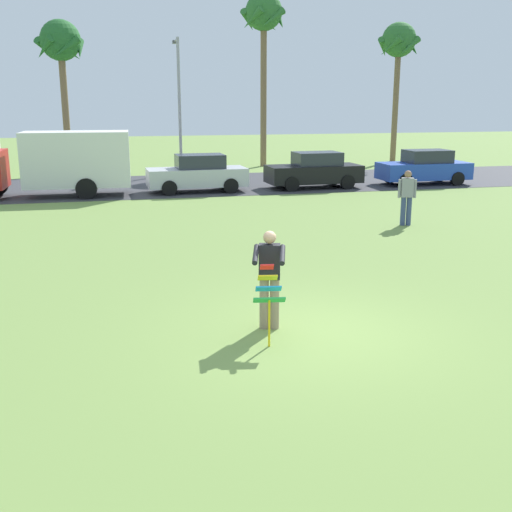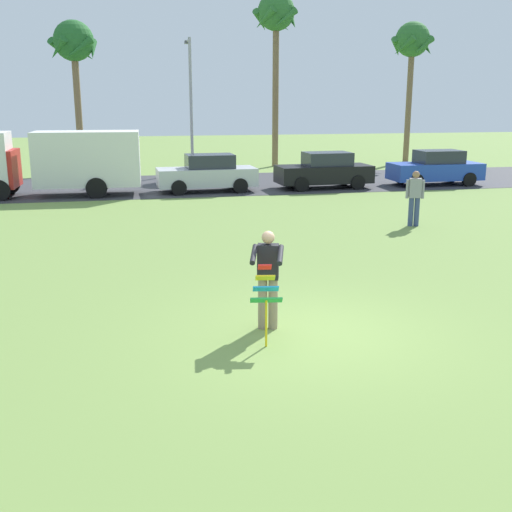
{
  "view_description": "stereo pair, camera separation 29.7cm",
  "coord_description": "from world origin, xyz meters",
  "px_view_note": "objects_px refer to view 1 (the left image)",
  "views": [
    {
      "loc": [
        -3.26,
        -9.47,
        3.87
      ],
      "look_at": [
        -0.69,
        1.37,
        1.05
      ],
      "focal_mm": 43.49,
      "sensor_mm": 36.0,
      "label": 1
    },
    {
      "loc": [
        -2.97,
        -9.53,
        3.87
      ],
      "look_at": [
        -0.69,
        1.37,
        1.05
      ],
      "focal_mm": 43.49,
      "sensor_mm": 36.0,
      "label": 2
    }
  ],
  "objects_px": {
    "parked_car_blue": "(424,168)",
    "palm_tree_centre_far": "(264,20)",
    "person_walker_near": "(407,196)",
    "parked_truck_red_cab": "(56,162)",
    "parked_car_silver": "(198,174)",
    "palm_tree_right_near": "(61,47)",
    "palm_tree_far_left": "(399,46)",
    "kite_held": "(268,292)",
    "person_kite_flyer": "(269,276)",
    "parked_car_black": "(314,171)",
    "streetlight_pole": "(179,97)"
  },
  "relations": [
    {
      "from": "kite_held",
      "to": "palm_tree_centre_far",
      "type": "distance_m",
      "value": 28.74
    },
    {
      "from": "parked_car_blue",
      "to": "person_walker_near",
      "type": "bearing_deg",
      "value": -121.12
    },
    {
      "from": "palm_tree_centre_far",
      "to": "palm_tree_far_left",
      "type": "relative_size",
      "value": 1.14
    },
    {
      "from": "parked_car_blue",
      "to": "palm_tree_far_left",
      "type": "height_order",
      "value": "palm_tree_far_left"
    },
    {
      "from": "person_kite_flyer",
      "to": "parked_car_black",
      "type": "xyz_separation_m",
      "value": [
        6.39,
        16.64,
        -0.18
      ]
    },
    {
      "from": "parked_car_silver",
      "to": "parked_car_black",
      "type": "xyz_separation_m",
      "value": [
        5.26,
        0.0,
        0.0
      ]
    },
    {
      "from": "parked_car_silver",
      "to": "palm_tree_right_near",
      "type": "relative_size",
      "value": 0.54
    },
    {
      "from": "parked_car_blue",
      "to": "palm_tree_right_near",
      "type": "distance_m",
      "value": 19.61
    },
    {
      "from": "palm_tree_centre_far",
      "to": "person_walker_near",
      "type": "bearing_deg",
      "value": -89.89
    },
    {
      "from": "parked_truck_red_cab",
      "to": "palm_tree_right_near",
      "type": "relative_size",
      "value": 0.85
    },
    {
      "from": "streetlight_pole",
      "to": "parked_car_silver",
      "type": "bearing_deg",
      "value": -91.02
    },
    {
      "from": "parked_truck_red_cab",
      "to": "parked_car_blue",
      "type": "bearing_deg",
      "value": -0.0
    },
    {
      "from": "palm_tree_right_near",
      "to": "palm_tree_far_left",
      "type": "bearing_deg",
      "value": 5.1
    },
    {
      "from": "palm_tree_far_left",
      "to": "streetlight_pole",
      "type": "bearing_deg",
      "value": -166.43
    },
    {
      "from": "streetlight_pole",
      "to": "person_kite_flyer",
      "type": "bearing_deg",
      "value": -93.0
    },
    {
      "from": "parked_truck_red_cab",
      "to": "palm_tree_right_near",
      "type": "bearing_deg",
      "value": 90.13
    },
    {
      "from": "parked_truck_red_cab",
      "to": "parked_car_blue",
      "type": "relative_size",
      "value": 1.61
    },
    {
      "from": "person_kite_flyer",
      "to": "parked_truck_red_cab",
      "type": "distance_m",
      "value": 17.27
    },
    {
      "from": "parked_car_silver",
      "to": "streetlight_pole",
      "type": "height_order",
      "value": "streetlight_pole"
    },
    {
      "from": "palm_tree_right_near",
      "to": "palm_tree_centre_far",
      "type": "xyz_separation_m",
      "value": [
        11.1,
        0.73,
        1.67
      ]
    },
    {
      "from": "person_kite_flyer",
      "to": "person_walker_near",
      "type": "distance_m",
      "value": 10.19
    },
    {
      "from": "parked_truck_red_cab",
      "to": "palm_tree_far_left",
      "type": "bearing_deg",
      "value": 28.36
    },
    {
      "from": "parked_car_black",
      "to": "palm_tree_far_left",
      "type": "xyz_separation_m",
      "value": [
        8.95,
        10.78,
        6.31
      ]
    },
    {
      "from": "parked_truck_red_cab",
      "to": "streetlight_pole",
      "type": "relative_size",
      "value": 0.97
    },
    {
      "from": "parked_car_blue",
      "to": "person_walker_near",
      "type": "height_order",
      "value": "person_walker_near"
    },
    {
      "from": "parked_car_silver",
      "to": "palm_tree_right_near",
      "type": "bearing_deg",
      "value": 122.72
    },
    {
      "from": "kite_held",
      "to": "palm_tree_far_left",
      "type": "relative_size",
      "value": 0.15
    },
    {
      "from": "kite_held",
      "to": "palm_tree_right_near",
      "type": "relative_size",
      "value": 0.16
    },
    {
      "from": "kite_held",
      "to": "palm_tree_centre_far",
      "type": "xyz_separation_m",
      "value": [
        6.63,
        26.98,
        7.35
      ]
    },
    {
      "from": "palm_tree_far_left",
      "to": "parked_car_silver",
      "type": "bearing_deg",
      "value": -142.82
    },
    {
      "from": "kite_held",
      "to": "parked_car_black",
      "type": "height_order",
      "value": "parked_car_black"
    },
    {
      "from": "kite_held",
      "to": "parked_car_silver",
      "type": "bearing_deg",
      "value": 85.68
    },
    {
      "from": "parked_car_blue",
      "to": "palm_tree_centre_far",
      "type": "relative_size",
      "value": 0.43
    },
    {
      "from": "kite_held",
      "to": "person_walker_near",
      "type": "xyz_separation_m",
      "value": [
        6.67,
        8.48,
        0.07
      ]
    },
    {
      "from": "parked_truck_red_cab",
      "to": "palm_tree_centre_far",
      "type": "bearing_deg",
      "value": 41.25
    },
    {
      "from": "parked_car_black",
      "to": "parked_car_blue",
      "type": "relative_size",
      "value": 1.01
    },
    {
      "from": "parked_truck_red_cab",
      "to": "parked_car_silver",
      "type": "height_order",
      "value": "parked_truck_red_cab"
    },
    {
      "from": "parked_car_black",
      "to": "palm_tree_far_left",
      "type": "distance_m",
      "value": 15.36
    },
    {
      "from": "kite_held",
      "to": "person_walker_near",
      "type": "distance_m",
      "value": 10.79
    },
    {
      "from": "parked_truck_red_cab",
      "to": "kite_held",
      "type": "bearing_deg",
      "value": -75.53
    },
    {
      "from": "parked_car_silver",
      "to": "parked_truck_red_cab",
      "type": "bearing_deg",
      "value": -180.0
    },
    {
      "from": "palm_tree_far_left",
      "to": "person_walker_near",
      "type": "relative_size",
      "value": 4.92
    },
    {
      "from": "palm_tree_centre_far",
      "to": "streetlight_pole",
      "type": "distance_m",
      "value": 7.09
    },
    {
      "from": "person_kite_flyer",
      "to": "palm_tree_far_left",
      "type": "bearing_deg",
      "value": 60.78
    },
    {
      "from": "person_kite_flyer",
      "to": "streetlight_pole",
      "type": "distance_m",
      "value": 24.24
    },
    {
      "from": "parked_car_silver",
      "to": "parked_car_black",
      "type": "distance_m",
      "value": 5.26
    },
    {
      "from": "palm_tree_right_near",
      "to": "palm_tree_far_left",
      "type": "distance_m",
      "value": 20.07
    },
    {
      "from": "parked_car_blue",
      "to": "palm_tree_centre_far",
      "type": "xyz_separation_m",
      "value": [
        -5.33,
        9.72,
        7.44
      ]
    },
    {
      "from": "kite_held",
      "to": "parked_car_blue",
      "type": "relative_size",
      "value": 0.3
    },
    {
      "from": "kite_held",
      "to": "parked_car_blue",
      "type": "bearing_deg",
      "value": 55.27
    }
  ]
}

